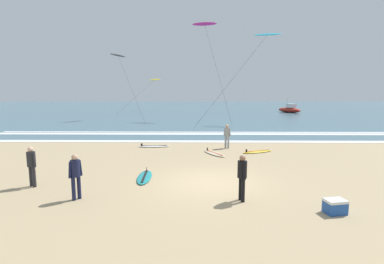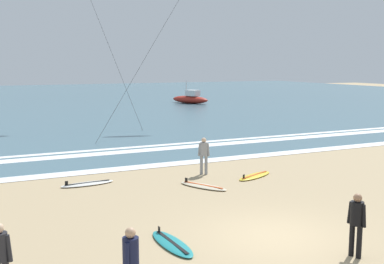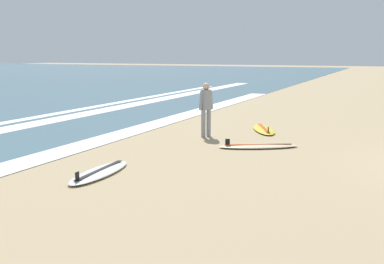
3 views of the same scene
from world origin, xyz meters
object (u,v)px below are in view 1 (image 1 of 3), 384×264
kite_black_low_near (118,56)px  kite_magenta_high_left (205,25)px  surfboard_left_pile (257,152)px  surfer_foreground_main (75,173)px  kite_cyan_high_right (267,35)px  offshore_boat (290,109)px  cooler_box (335,206)px  surfer_right_near (31,163)px  surfer_background_far (227,134)px  surfer_left_near (242,174)px  surfboard_near_water (154,146)px  kite_yellow_mid_center (155,80)px  surfboard_foreground_flat (214,153)px  surfboard_right_spare (145,177)px

kite_black_low_near → kite_magenta_high_left: 12.10m
surfboard_left_pile → surfer_foreground_main: bearing=-134.7°
kite_cyan_high_right → offshore_boat: (8.64, 17.71, -9.63)m
surfer_foreground_main → cooler_box: 8.51m
surfer_right_near → kite_cyan_high_right: bearing=58.3°
offshore_boat → surfer_background_far: bearing=-113.8°
surfer_left_near → offshore_boat: 45.39m
kite_black_low_near → kite_cyan_high_right: kite_cyan_high_right is taller
surfboard_near_water → surfboard_left_pile: same height
surfboard_near_water → offshore_boat: size_ratio=0.39×
surfboard_near_water → surfboard_left_pile: bearing=-14.0°
offshore_boat → surfboard_left_pile: bearing=-110.6°
kite_yellow_mid_center → surfboard_near_water: bearing=-82.1°
surfer_right_near → surfboard_foreground_flat: surfer_right_near is taller
surfboard_foreground_flat → kite_yellow_mid_center: bearing=103.0°
surfer_left_near → cooler_box: size_ratio=2.33×
surfboard_right_spare → surfer_foreground_main: bearing=-126.9°
surfboard_foreground_flat → offshore_boat: offshore_boat is taller
surfer_left_near → kite_black_low_near: kite_black_low_near is taller
surfboard_left_pile → kite_magenta_high_left: (-2.72, 21.60, 12.34)m
surfer_left_near → surfboard_left_pile: surfer_left_near is taller
surfer_background_far → kite_black_low_near: 24.90m
surfer_left_near → kite_magenta_high_left: (-0.49, 29.65, 11.43)m
surfboard_right_spare → surfboard_near_water: size_ratio=1.00×
surfer_right_near → kite_black_low_near: 29.44m
surfboard_left_pile → surfboard_right_spare: bearing=-137.8°
surfboard_right_spare → offshore_boat: bearing=64.6°
surfboard_left_pile → kite_black_low_near: 27.11m
surfboard_right_spare → surfboard_left_pile: same height
surfer_left_near → surfboard_left_pile: size_ratio=0.74×
kite_magenta_high_left → cooler_box: (3.20, -30.64, -12.16)m
surfer_foreground_main → kite_black_low_near: (-6.23, 29.53, 7.49)m
surfer_background_far → kite_yellow_mid_center: 38.92m
cooler_box → kite_black_low_near: bearing=115.6°
kite_yellow_mid_center → cooler_box: bearing=-75.6°
kite_magenta_high_left → cooler_box: size_ratio=18.46×
kite_magenta_high_left → cooler_box: kite_magenta_high_left is taller
surfboard_left_pile → surfer_left_near: bearing=-105.5°
surfer_right_near → surfboard_foreground_flat: 9.71m
surfer_foreground_main → kite_magenta_high_left: (5.21, 29.61, 11.43)m
surfboard_near_water → kite_black_low_near: 22.84m
kite_yellow_mid_center → kite_cyan_high_right: bearing=-53.2°
kite_black_low_near → surfer_left_near: bearing=-68.0°
surfer_right_near → kite_yellow_mid_center: kite_yellow_mid_center is taller
surfer_left_near → surfer_background_far: 9.35m
surfboard_left_pile → kite_black_low_near: (-14.16, 21.53, 8.40)m
surfer_right_near → kite_black_low_near: (-3.95, 28.20, 7.49)m
surfboard_left_pile → kite_yellow_mid_center: 40.75m
surfer_foreground_main → surfboard_near_water: bearing=82.5°
surfboard_foreground_flat → cooler_box: bearing=-69.4°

